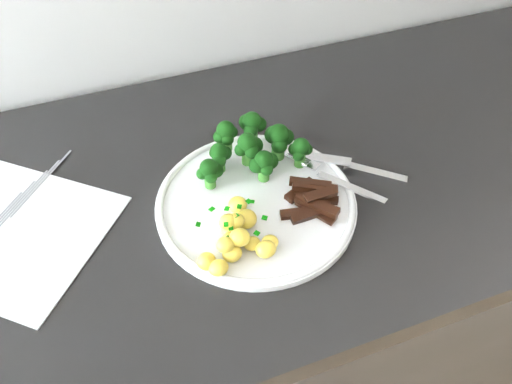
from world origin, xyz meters
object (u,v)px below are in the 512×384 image
object	(u,v)px
plate	(256,202)
fork	(337,179)
potatoes	(237,236)
counter	(211,340)
knife	(358,169)
beef_strips	(312,199)
broccoli	(252,146)

from	to	relation	value
plate	fork	distance (m)	0.13
potatoes	fork	distance (m)	0.18
counter	potatoes	size ratio (longest dim) A/B	20.87
fork	knife	xyz separation A→B (m)	(0.05, 0.02, -0.01)
plate	knife	xyz separation A→B (m)	(0.17, 0.01, 0.00)
counter	fork	distance (m)	0.52
fork	plate	bearing A→B (deg)	176.19
counter	knife	distance (m)	0.53
beef_strips	knife	distance (m)	0.11
broccoli	fork	bearing A→B (deg)	-38.67
potatoes	beef_strips	size ratio (longest dim) A/B	1.21
potatoes	beef_strips	xyz separation A→B (m)	(0.12, 0.03, -0.00)
broccoli	knife	distance (m)	0.17
counter	broccoli	distance (m)	0.51
broccoli	fork	size ratio (longest dim) A/B	1.20
beef_strips	broccoli	bearing A→B (deg)	115.51
counter	broccoli	world-z (taller)	broccoli
potatoes	knife	world-z (taller)	potatoes
fork	beef_strips	bearing A→B (deg)	-155.31
beef_strips	fork	distance (m)	0.06
broccoli	potatoes	size ratio (longest dim) A/B	1.55
plate	beef_strips	xyz separation A→B (m)	(0.07, -0.03, 0.01)
fork	knife	size ratio (longest dim) A/B	0.87
knife	beef_strips	bearing A→B (deg)	-156.76
plate	knife	bearing A→B (deg)	3.25
counter	potatoes	bearing A→B (deg)	-72.45
beef_strips	knife	world-z (taller)	beef_strips
counter	plate	size ratio (longest dim) A/B	8.37
potatoes	fork	world-z (taller)	potatoes
potatoes	fork	size ratio (longest dim) A/B	0.77
counter	beef_strips	distance (m)	0.51
plate	potatoes	world-z (taller)	potatoes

